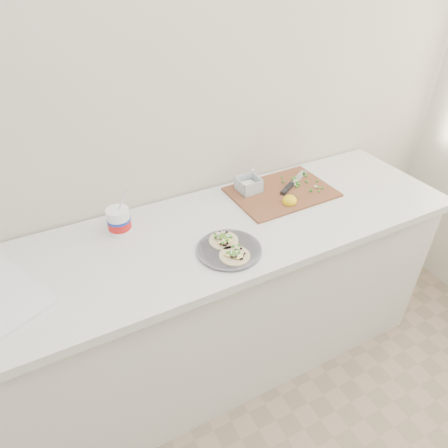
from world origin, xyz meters
name	(u,v)px	position (x,y,z in m)	size (l,w,h in m)	color
counter	(197,308)	(0.00, 1.43, 0.45)	(2.44, 0.66, 0.90)	silver
taco_plate	(229,248)	(0.08, 1.26, 0.92)	(0.26, 0.26, 0.04)	#5B5B62
tub	(119,219)	(-0.26, 1.58, 0.97)	(0.10, 0.10, 0.22)	white
cutboard	(279,189)	(0.51, 1.55, 0.92)	(0.49, 0.35, 0.08)	brown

